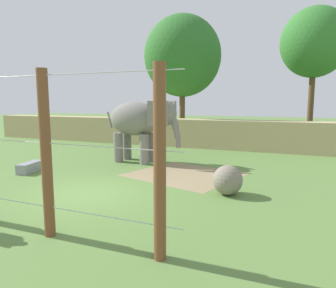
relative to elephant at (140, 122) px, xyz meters
The scene contains 9 objects.
ground_plane 6.26m from the elephant, 80.52° to the right, with size 120.00×120.00×0.00m, color #5B7F3D.
dirt_patch 4.14m from the elephant, 29.15° to the right, with size 4.37×3.97×0.01m, color #937F5B.
embankment_wall 6.77m from the elephant, 81.65° to the left, with size 36.00×1.80×1.95m, color tan.
elephant is the anchor object (origin of this frame).
enrichment_ball 6.95m from the elephant, 36.10° to the right, with size 1.03×1.03×1.03m, color gray.
cable_fence 8.92m from the elephant, 84.20° to the right, with size 9.33×0.25×3.91m.
feed_trough 5.69m from the elephant, 131.45° to the right, with size 0.79×1.48×0.44m.
tree_far_left 15.95m from the elephant, 55.87° to the left, with size 5.02×5.02×10.27m.
tree_left_of_centre 10.20m from the elephant, 96.49° to the left, with size 6.00×6.00×9.86m.
Camera 1 is at (6.60, -8.44, 3.17)m, focal length 33.00 mm.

